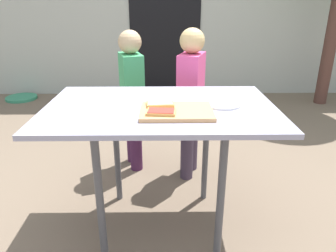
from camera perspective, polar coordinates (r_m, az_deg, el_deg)
ground_plane at (r=1.92m, az=-1.20°, el=-17.35°), size 16.00×16.00×0.00m
house_door at (r=4.24m, az=-0.55°, el=18.96°), size 0.90×0.02×2.00m
dining_table at (r=1.59m, az=-1.38°, el=1.31°), size 1.13×0.73×0.72m
cutting_board at (r=1.45m, az=1.56°, el=2.64°), size 0.33×0.25×0.02m
pizza_slice_far_left at (r=1.51m, az=-1.47°, el=4.00°), size 0.13×0.09×0.02m
pizza_slice_near_left at (r=1.40m, az=-1.24°, el=2.55°), size 0.13×0.10×0.02m
plate_white_right at (r=1.61m, az=9.62°, el=4.05°), size 0.20×0.20×0.01m
child_left at (r=2.32m, az=-6.47°, el=5.91°), size 0.20×0.27×1.02m
child_right at (r=2.18m, az=4.09°, el=5.39°), size 0.21×0.27×1.04m
garden_hose_coil at (r=4.56m, az=-24.78°, el=4.61°), size 0.39×0.39×0.03m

